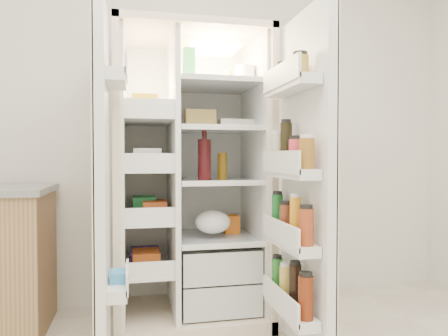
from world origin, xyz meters
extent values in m
cube|color=silver|center=(0.00, 2.00, 1.35)|extent=(4.00, 0.02, 2.70)
cube|color=beige|center=(-0.02, 1.93, 0.90)|extent=(0.92, 0.04, 1.80)
cube|color=beige|center=(-0.46, 1.60, 0.90)|extent=(0.04, 0.70, 1.80)
cube|color=beige|center=(0.42, 1.60, 0.90)|extent=(0.04, 0.70, 1.80)
cube|color=beige|center=(-0.02, 1.60, 1.78)|extent=(0.92, 0.70, 0.04)
cube|color=beige|center=(-0.02, 1.60, 0.04)|extent=(0.92, 0.70, 0.08)
cube|color=white|center=(-0.02, 1.90, 0.92)|extent=(0.84, 0.02, 1.68)
cube|color=white|center=(-0.43, 1.60, 0.92)|extent=(0.02, 0.62, 1.68)
cube|color=white|center=(0.39, 1.60, 0.92)|extent=(0.02, 0.62, 1.68)
cube|color=white|center=(-0.13, 1.60, 0.92)|extent=(0.03, 0.62, 1.68)
cube|color=#B8C1BD|center=(0.13, 1.58, 0.18)|extent=(0.47, 0.52, 0.19)
cube|color=#B8C1BD|center=(0.13, 1.58, 0.39)|extent=(0.47, 0.52, 0.19)
cube|color=#FFD18C|center=(0.13, 1.65, 1.72)|extent=(0.30, 0.30, 0.02)
cube|color=white|center=(-0.29, 1.60, 0.35)|extent=(0.28, 0.58, 0.02)
cube|color=white|center=(-0.29, 1.60, 0.65)|extent=(0.28, 0.58, 0.02)
cube|color=white|center=(-0.29, 1.60, 0.95)|extent=(0.28, 0.58, 0.02)
cube|color=white|center=(-0.29, 1.60, 1.25)|extent=(0.28, 0.58, 0.02)
cube|color=silver|center=(0.13, 1.60, 0.52)|extent=(0.49, 0.58, 0.01)
cube|color=silver|center=(0.13, 1.60, 0.88)|extent=(0.49, 0.58, 0.01)
cube|color=silver|center=(0.13, 1.60, 1.20)|extent=(0.49, 0.58, 0.02)
cube|color=silver|center=(0.13, 1.60, 1.48)|extent=(0.49, 0.58, 0.02)
cube|color=#C4531B|center=(-0.29, 1.60, 0.41)|extent=(0.16, 0.20, 0.10)
cube|color=#258A47|center=(-0.29, 1.60, 0.72)|extent=(0.14, 0.18, 0.12)
cube|color=white|center=(-0.29, 1.60, 0.99)|extent=(0.20, 0.22, 0.07)
cube|color=gold|center=(-0.29, 1.60, 1.33)|extent=(0.15, 0.16, 0.14)
cube|color=#4B3296|center=(-0.29, 1.60, 0.40)|extent=(0.18, 0.20, 0.09)
cube|color=#C54F22|center=(-0.29, 1.60, 0.71)|extent=(0.14, 0.18, 0.10)
cube|color=white|center=(-0.29, 1.60, 1.02)|extent=(0.16, 0.16, 0.12)
sphere|color=orange|center=(0.01, 1.50, 0.12)|extent=(0.07, 0.07, 0.07)
sphere|color=orange|center=(0.10, 1.54, 0.12)|extent=(0.07, 0.07, 0.07)
sphere|color=orange|center=(0.20, 1.50, 0.12)|extent=(0.07, 0.07, 0.07)
sphere|color=orange|center=(0.06, 1.64, 0.12)|extent=(0.07, 0.07, 0.07)
ellipsoid|color=#3E7627|center=(0.13, 1.60, 0.40)|extent=(0.26, 0.24, 0.11)
cylinder|color=#3D0D10|center=(0.05, 1.53, 1.01)|extent=(0.08, 0.08, 0.25)
cylinder|color=#62440A|center=(0.17, 1.56, 0.97)|extent=(0.06, 0.06, 0.17)
cube|color=green|center=(-0.04, 1.53, 1.59)|extent=(0.07, 0.07, 0.20)
cylinder|color=white|center=(0.32, 1.54, 1.54)|extent=(0.12, 0.12, 0.11)
cylinder|color=#B7932A|center=(0.21, 1.63, 1.53)|extent=(0.07, 0.07, 0.09)
cube|color=silver|center=(0.28, 1.58, 1.24)|extent=(0.24, 0.10, 0.06)
cube|color=olive|center=(0.03, 1.57, 1.26)|extent=(0.19, 0.10, 0.11)
ellipsoid|color=white|center=(0.10, 1.52, 0.60)|extent=(0.22, 0.20, 0.14)
cube|color=orange|center=(0.26, 1.69, 0.59)|extent=(0.10, 0.12, 0.12)
cube|color=white|center=(-0.52, 1.05, 0.90)|extent=(0.05, 0.40, 1.72)
cube|color=beige|center=(-0.55, 1.05, 0.90)|extent=(0.01, 0.40, 1.72)
cube|color=white|center=(-0.45, 1.05, 0.40)|extent=(0.09, 0.32, 0.06)
cube|color=white|center=(-0.45, 1.05, 1.40)|extent=(0.09, 0.32, 0.06)
cube|color=#338CCC|center=(-0.45, 1.05, 0.43)|extent=(0.07, 0.12, 0.10)
cube|color=white|center=(0.48, 0.96, 0.90)|extent=(0.05, 0.58, 1.72)
cube|color=beige|center=(0.50, 0.96, 0.90)|extent=(0.01, 0.58, 1.72)
cube|color=white|center=(0.39, 0.96, 0.26)|extent=(0.11, 0.50, 0.05)
cube|color=white|center=(0.39, 0.96, 0.60)|extent=(0.11, 0.50, 0.05)
cube|color=white|center=(0.39, 0.96, 0.95)|extent=(0.11, 0.50, 0.05)
cube|color=white|center=(0.39, 0.96, 1.38)|extent=(0.11, 0.50, 0.05)
cylinder|color=#65210B|center=(0.39, 0.76, 0.39)|extent=(0.07, 0.07, 0.20)
cylinder|color=black|center=(0.39, 0.89, 0.40)|extent=(0.06, 0.06, 0.22)
cylinder|color=gold|center=(0.39, 1.02, 0.38)|extent=(0.06, 0.06, 0.18)
cylinder|color=#257027|center=(0.39, 1.15, 0.38)|extent=(0.06, 0.06, 0.19)
cylinder|color=maroon|center=(0.39, 0.76, 0.71)|extent=(0.07, 0.07, 0.17)
cylinder|color=orange|center=(0.39, 0.89, 0.73)|extent=(0.06, 0.06, 0.21)
cylinder|color=brown|center=(0.39, 1.02, 0.70)|extent=(0.07, 0.07, 0.16)
cylinder|color=#156023|center=(0.39, 1.15, 0.72)|extent=(0.06, 0.06, 0.20)
cylinder|color=brown|center=(0.39, 0.76, 1.04)|extent=(0.07, 0.07, 0.14)
cylinder|color=#CB3445|center=(0.39, 0.89, 1.04)|extent=(0.07, 0.07, 0.14)
cylinder|color=black|center=(0.39, 1.02, 1.09)|extent=(0.06, 0.06, 0.23)
cylinder|color=beige|center=(0.39, 1.15, 1.06)|extent=(0.06, 0.06, 0.18)
cylinder|color=olive|center=(0.39, 0.84, 1.45)|extent=(0.08, 0.08, 0.10)
cylinder|color=olive|center=(0.39, 1.06, 1.45)|extent=(0.08, 0.08, 0.10)
camera|label=1|loc=(-0.39, -1.04, 1.03)|focal=34.00mm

